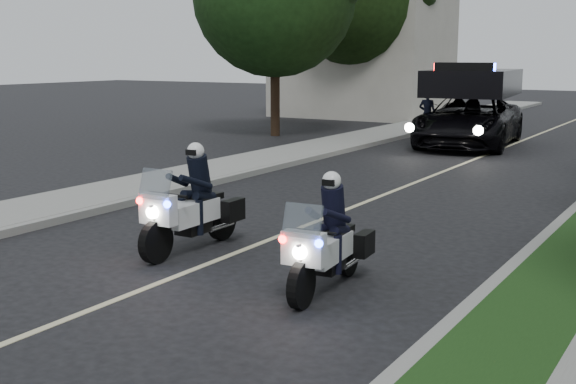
# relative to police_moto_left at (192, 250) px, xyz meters

# --- Properties ---
(ground) EXTENTS (120.00, 120.00, 0.00)m
(ground) POSITION_rel_police_moto_left_xyz_m (0.71, -0.28, 0.00)
(ground) COLOR black
(ground) RESTS_ON ground
(curb_left) EXTENTS (0.20, 60.00, 0.15)m
(curb_left) POSITION_rel_police_moto_left_xyz_m (-3.39, 9.72, 0.07)
(curb_left) COLOR gray
(curb_left) RESTS_ON ground
(sidewalk_left) EXTENTS (2.00, 60.00, 0.16)m
(sidewalk_left) POSITION_rel_police_moto_left_xyz_m (-4.49, 9.72, 0.08)
(sidewalk_left) COLOR gray
(sidewalk_left) RESTS_ON ground
(building_far) EXTENTS (8.00, 6.00, 7.00)m
(building_far) POSITION_rel_police_moto_left_xyz_m (-9.29, 25.72, 3.50)
(building_far) COLOR #A8A396
(building_far) RESTS_ON ground
(lane_marking) EXTENTS (0.12, 50.00, 0.01)m
(lane_marking) POSITION_rel_police_moto_left_xyz_m (0.71, 9.72, 0.00)
(lane_marking) COLOR #BFB78C
(lane_marking) RESTS_ON ground
(police_moto_left) EXTENTS (0.74, 2.07, 1.76)m
(police_moto_left) POSITION_rel_police_moto_left_xyz_m (0.00, 0.00, 0.00)
(police_moto_left) COLOR white
(police_moto_left) RESTS_ON ground
(police_moto_right) EXTENTS (0.83, 1.96, 1.62)m
(police_moto_right) POSITION_rel_police_moto_left_xyz_m (2.86, -0.69, 0.00)
(police_moto_right) COLOR silver
(police_moto_right) RESTS_ON ground
(police_suv) EXTENTS (3.67, 6.66, 3.09)m
(police_suv) POSITION_rel_police_moto_left_xyz_m (-0.51, 15.94, 0.00)
(police_suv) COLOR black
(police_suv) RESTS_ON ground
(bicycle) EXTENTS (0.69, 1.80, 0.93)m
(bicycle) POSITION_rel_police_moto_left_xyz_m (-1.92, 15.64, 0.00)
(bicycle) COLOR black
(bicycle) RESTS_ON ground
(cyclist) EXTENTS (0.62, 0.42, 1.72)m
(cyclist) POSITION_rel_police_moto_left_xyz_m (-1.92, 15.64, 0.00)
(cyclist) COLOR black
(cyclist) RESTS_ON ground
(tree_left_near) EXTENTS (6.74, 6.74, 10.48)m
(tree_left_near) POSITION_rel_police_moto_left_xyz_m (-8.04, 15.28, 0.00)
(tree_left_near) COLOR #173612
(tree_left_near) RESTS_ON ground
(tree_left_far) EXTENTS (8.14, 8.14, 10.98)m
(tree_left_far) POSITION_rel_police_moto_left_xyz_m (-8.57, 24.02, 0.00)
(tree_left_far) COLOR black
(tree_left_far) RESTS_ON ground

